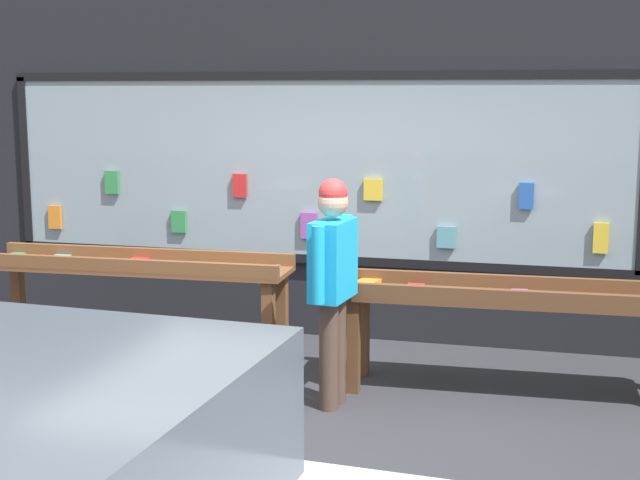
% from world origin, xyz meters
% --- Properties ---
extents(ground_plane, '(40.00, 40.00, 0.00)m').
position_xyz_m(ground_plane, '(0.00, 0.00, 0.00)').
color(ground_plane, '#2D2D33').
extents(shopfront_facade, '(8.98, 0.29, 3.70)m').
position_xyz_m(shopfront_facade, '(0.01, 2.39, 1.82)').
color(shopfront_facade, black).
rests_on(shopfront_facade, ground_plane).
extents(display_table_left, '(2.64, 0.68, 0.94)m').
position_xyz_m(display_table_left, '(-1.56, 1.08, 0.75)').
color(display_table_left, brown).
rests_on(display_table_left, ground_plane).
extents(display_table_right, '(2.64, 0.70, 0.86)m').
position_xyz_m(display_table_right, '(1.56, 1.08, 0.69)').
color(display_table_right, brown).
rests_on(display_table_right, ground_plane).
extents(person_browsing, '(0.27, 0.66, 1.66)m').
position_xyz_m(person_browsing, '(0.28, 0.49, 0.97)').
color(person_browsing, '#4C382D').
rests_on(person_browsing, ground_plane).
extents(small_dog, '(0.34, 0.59, 0.40)m').
position_xyz_m(small_dog, '(-0.22, 0.26, 0.26)').
color(small_dog, black).
rests_on(small_dog, ground_plane).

